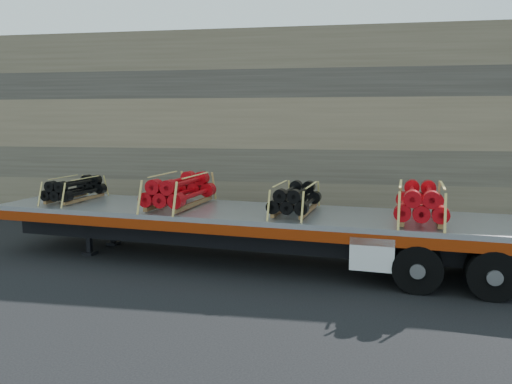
# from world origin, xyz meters

# --- Properties ---
(ground) EXTENTS (120.00, 120.00, 0.00)m
(ground) POSITION_xyz_m (0.00, 0.00, 0.00)
(ground) COLOR black
(ground) RESTS_ON ground
(rock_wall) EXTENTS (44.00, 3.00, 7.00)m
(rock_wall) POSITION_xyz_m (0.00, 6.50, 3.50)
(rock_wall) COLOR #7A6B54
(rock_wall) RESTS_ON ground
(trailer) EXTENTS (14.57, 4.54, 1.43)m
(trailer) POSITION_xyz_m (0.86, 0.30, 0.72)
(trailer) COLOR #B0B2B8
(trailer) RESTS_ON ground
(bundle_front) EXTENTS (1.18, 1.99, 0.67)m
(bundle_front) POSITION_xyz_m (-4.57, 0.99, 1.77)
(bundle_front) COLOR black
(bundle_front) RESTS_ON trailer
(bundle_midfront) EXTENTS (1.51, 2.55, 0.86)m
(bundle_midfront) POSITION_xyz_m (-1.17, 0.56, 1.86)
(bundle_midfront) COLOR #B80910
(bundle_midfront) RESTS_ON trailer
(bundle_midrear) EXTENTS (1.26, 2.14, 0.72)m
(bundle_midrear) POSITION_xyz_m (2.10, 0.14, 1.79)
(bundle_midrear) COLOR black
(bundle_midrear) RESTS_ON trailer
(bundle_rear) EXTENTS (1.46, 2.47, 0.83)m
(bundle_rear) POSITION_xyz_m (5.16, -0.25, 1.85)
(bundle_rear) COLOR #B80910
(bundle_rear) RESTS_ON trailer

